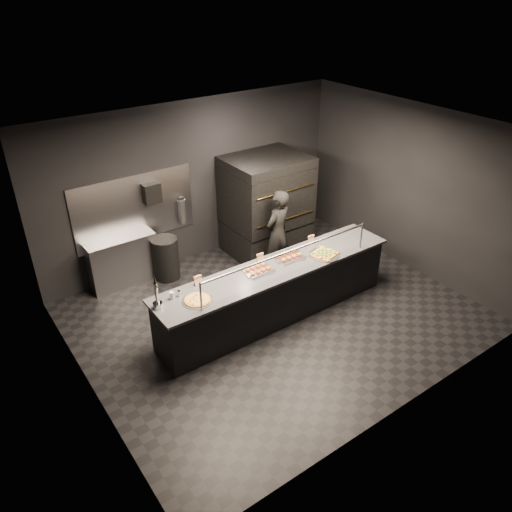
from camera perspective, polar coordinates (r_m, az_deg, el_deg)
name	(u,v)px	position (r m, az deg, el deg)	size (l,w,h in m)	color
room	(274,233)	(7.42, 2.08, 2.62)	(6.04, 6.00, 3.00)	black
service_counter	(276,292)	(7.93, 2.29, -4.10)	(4.10, 0.78, 1.37)	black
pizza_oven	(266,205)	(9.65, 1.14, 5.90)	(1.50, 1.23, 1.91)	black
prep_shelf	(123,262)	(9.05, -14.94, -0.61)	(1.20, 0.35, 0.90)	#99999E
towel_dispenser	(152,193)	(8.85, -11.86, 7.06)	(0.30, 0.20, 0.35)	black
fire_extinguisher	(182,211)	(9.26, -8.49, 5.12)	(0.14, 0.14, 0.51)	#B2B2B7
beer_tap	(157,298)	(6.85, -11.24, -4.79)	(0.13, 0.19, 0.51)	silver
round_pizza	(197,300)	(6.96, -6.71, -5.02)	(0.43, 0.43, 0.03)	silver
slider_tray_a	(258,270)	(7.56, 0.22, -1.58)	(0.49, 0.41, 0.07)	silver
slider_tray_b	(289,256)	(7.93, 3.74, 0.01)	(0.54, 0.47, 0.07)	silver
square_pizza	(324,254)	(8.06, 7.81, 0.21)	(0.49, 0.49, 0.05)	silver
condiment_jar	(174,295)	(7.05, -9.36, -4.40)	(0.17, 0.07, 0.11)	silver
tent_cards	(259,258)	(7.77, 0.34, -0.23)	(2.28, 0.04, 0.15)	white
trash_bin	(166,258)	(9.10, -10.27, -0.27)	(0.47, 0.47, 0.78)	black
worker	(277,233)	(8.92, 2.46, 2.63)	(0.59, 0.39, 1.62)	black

